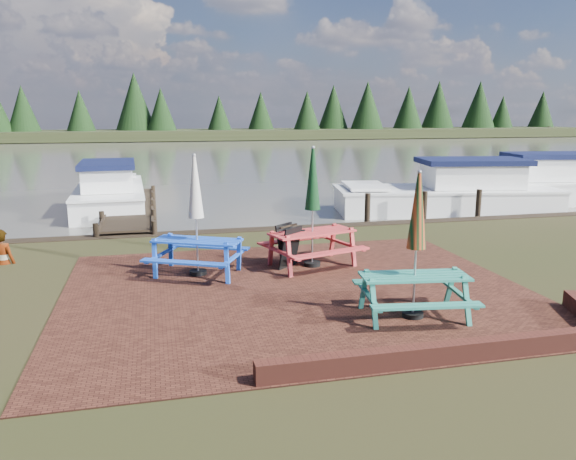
# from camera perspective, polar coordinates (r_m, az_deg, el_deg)

# --- Properties ---
(ground) EXTENTS (120.00, 120.00, 0.00)m
(ground) POSITION_cam_1_polar(r_m,az_deg,el_deg) (10.20, 2.37, -7.97)
(ground) COLOR black
(ground) RESTS_ON ground
(paving) EXTENTS (9.00, 7.50, 0.02)m
(paving) POSITION_cam_1_polar(r_m,az_deg,el_deg) (11.11, 0.96, -6.22)
(paving) COLOR #351811
(paving) RESTS_ON ground
(brick_wall) EXTENTS (6.21, 1.79, 0.30)m
(brick_wall) POSITION_cam_1_polar(r_m,az_deg,el_deg) (8.96, 20.40, -10.62)
(brick_wall) COLOR #4C1E16
(brick_wall) RESTS_ON ground
(water) EXTENTS (120.00, 60.00, 0.02)m
(water) POSITION_cam_1_polar(r_m,az_deg,el_deg) (46.42, -10.27, 7.49)
(water) COLOR #49483F
(water) RESTS_ON ground
(far_treeline) EXTENTS (120.00, 10.00, 8.10)m
(far_treeline) POSITION_cam_1_polar(r_m,az_deg,el_deg) (75.26, -11.71, 11.58)
(far_treeline) COLOR black
(far_treeline) RESTS_ON ground
(picnic_table_teal) EXTENTS (2.02, 1.85, 2.51)m
(picnic_table_teal) POSITION_cam_1_polar(r_m,az_deg,el_deg) (9.72, 12.77, -3.82)
(picnic_table_teal) COLOR #298472
(picnic_table_teal) RESTS_ON ground
(picnic_table_red) EXTENTS (2.36, 2.21, 2.70)m
(picnic_table_red) POSITION_cam_1_polar(r_m,az_deg,el_deg) (12.65, 2.49, 0.42)
(picnic_table_red) COLOR #C03132
(picnic_table_red) RESTS_ON ground
(picnic_table_blue) EXTENTS (2.41, 2.32, 2.59)m
(picnic_table_blue) POSITION_cam_1_polar(r_m,az_deg,el_deg) (12.13, -9.25, -0.42)
(picnic_table_blue) COLOR blue
(picnic_table_blue) RESTS_ON ground
(chalkboard) EXTENTS (0.61, 0.88, 0.96)m
(chalkboard) POSITION_cam_1_polar(r_m,az_deg,el_deg) (12.68, 0.06, -1.61)
(chalkboard) COLOR black
(chalkboard) RESTS_ON ground
(jetty) EXTENTS (1.76, 9.08, 1.00)m
(jetty) POSITION_cam_1_polar(r_m,az_deg,el_deg) (20.78, -15.68, 2.21)
(jetty) COLOR black
(jetty) RESTS_ON ground
(boat_jetty) EXTENTS (2.69, 7.18, 2.06)m
(boat_jetty) POSITION_cam_1_polar(r_m,az_deg,el_deg) (22.31, -17.64, 3.52)
(boat_jetty) COLOR white
(boat_jetty) RESTS_ON ground
(boat_near) EXTENTS (8.38, 4.13, 2.17)m
(boat_near) POSITION_cam_1_polar(r_m,az_deg,el_deg) (21.51, 16.16, 3.40)
(boat_near) COLOR white
(boat_near) RESTS_ON ground
(boat_far) EXTENTS (7.41, 3.48, 2.23)m
(boat_far) POSITION_cam_1_polar(r_m,az_deg,el_deg) (24.79, 23.51, 4.00)
(boat_far) COLOR white
(boat_far) RESTS_ON ground
(person) EXTENTS (0.68, 0.55, 1.61)m
(person) POSITION_cam_1_polar(r_m,az_deg,el_deg) (14.48, -27.25, -0.00)
(person) COLOR gray
(person) RESTS_ON ground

